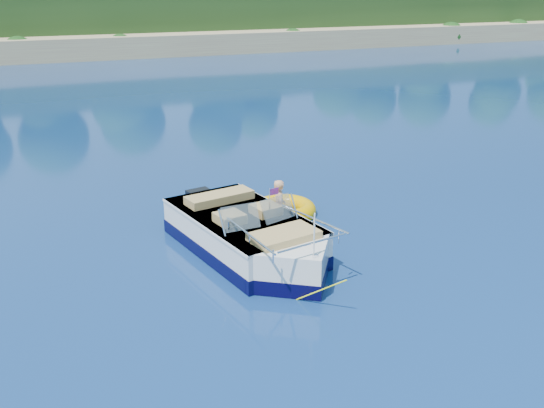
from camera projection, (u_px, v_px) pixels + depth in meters
name	position (u px, v px, depth m)	size (l,w,h in m)	color
ground	(359.00, 261.00, 11.73)	(160.00, 160.00, 0.00)	#0A1F48
shoreline	(63.00, 21.00, 66.54)	(170.00, 59.00, 6.00)	#997959
motorboat	(252.00, 240.00, 11.84)	(2.48, 5.17, 1.74)	white
tow_tube	(284.00, 210.00, 14.04)	(1.59, 1.59, 0.40)	#F1AB00
boy	(279.00, 213.00, 14.12)	(0.49, 0.32, 1.35)	tan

